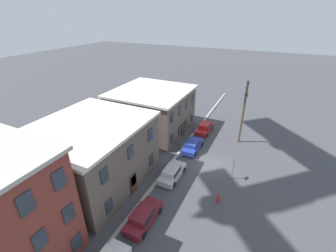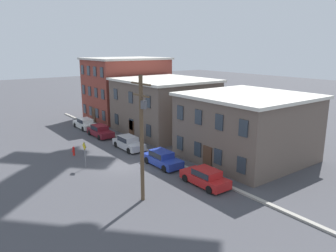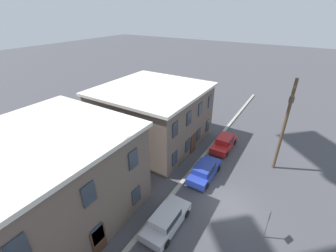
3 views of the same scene
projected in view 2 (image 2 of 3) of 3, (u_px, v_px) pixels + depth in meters
name	position (u px, v px, depth m)	size (l,w,h in m)	color
ground_plane	(123.00, 166.00, 31.22)	(200.00, 200.00, 0.00)	#424247
kerb_strip	(161.00, 156.00, 33.82)	(56.00, 0.36, 0.16)	#9E998E
apartment_corner	(126.00, 88.00, 52.18)	(9.56, 11.92, 9.52)	brown
apartment_midblock	(164.00, 105.00, 43.40)	(12.15, 10.63, 7.09)	#66564C
apartment_far	(247.00, 126.00, 32.90)	(11.30, 11.11, 6.61)	#66564C
car_white	(85.00, 123.00, 45.71)	(4.40, 1.92, 1.43)	silver
car_maroon	(100.00, 131.00, 41.64)	(4.40, 1.92, 1.43)	maroon
car_silver	(129.00, 142.00, 36.50)	(4.40, 1.92, 1.43)	#B7B7BC
car_blue	(162.00, 158.00, 31.30)	(4.40, 1.92, 1.43)	#233899
car_red	(205.00, 177.00, 26.78)	(4.40, 1.92, 1.43)	#B21E1E
caution_sign	(85.00, 151.00, 30.35)	(0.87, 0.08, 2.60)	slate
utility_pole	(142.00, 133.00, 23.14)	(2.40, 0.44, 9.23)	brown
fire_hydrant	(74.00, 151.00, 34.32)	(0.24, 0.34, 0.96)	red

